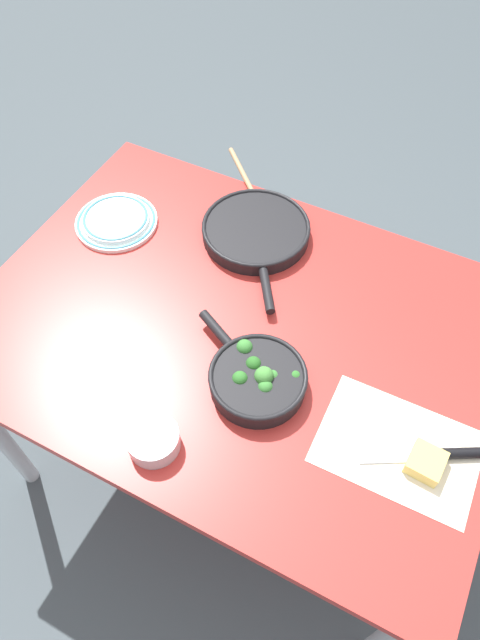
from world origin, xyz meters
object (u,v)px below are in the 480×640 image
at_px(wooden_spoon, 254,195).
at_px(prep_bowl_steel, 153,440).
at_px(grater_knife, 438,455).
at_px(skillet_eggs, 256,231).
at_px(cheese_block, 426,463).
at_px(skillet_broccoli, 257,378).
at_px(dinner_plate_stack, 116,220).

xyz_separation_m(wooden_spoon, prep_bowl_steel, (0.16, -0.80, 0.02)).
distance_m(grater_knife, prep_bowl_steel, 0.61).
relative_size(wooden_spoon, prep_bowl_steel, 2.43).
bearing_deg(skillet_eggs, grater_knife, 23.87).
bearing_deg(cheese_block, skillet_broccoli, 177.86).
relative_size(skillet_broccoli, wooden_spoon, 1.14).
height_order(skillet_broccoli, dinner_plate_stack, skillet_broccoli).
height_order(grater_knife, cheese_block, cheese_block).
height_order(cheese_block, dinner_plate_stack, cheese_block).
height_order(wooden_spoon, dinner_plate_stack, dinner_plate_stack).
height_order(skillet_eggs, wooden_spoon, skillet_eggs).
bearing_deg(grater_knife, wooden_spoon, -66.48).
relative_size(skillet_broccoli, prep_bowl_steel, 2.79).
relative_size(grater_knife, dinner_plate_stack, 1.03).
distance_m(grater_knife, cheese_block, 0.04).
bearing_deg(wooden_spoon, skillet_broccoli, -18.66).
bearing_deg(cheese_block, skillet_eggs, 144.33).
distance_m(skillet_eggs, grater_knife, 0.75).
relative_size(skillet_broccoli, skillet_eggs, 0.80).
height_order(skillet_eggs, cheese_block, skillet_eggs).
relative_size(dinner_plate_stack, prep_bowl_steel, 2.04).
xyz_separation_m(skillet_broccoli, wooden_spoon, (-0.29, 0.57, -0.02)).
bearing_deg(dinner_plate_stack, grater_knife, -15.01).
bearing_deg(skillet_broccoli, grater_knife, -150.22).
xyz_separation_m(skillet_broccoli, dinner_plate_stack, (-0.59, 0.29, -0.02)).
relative_size(wooden_spoon, grater_knife, 1.16).
bearing_deg(grater_knife, cheese_block, 32.15).
bearing_deg(cheese_block, prep_bowl_steel, -157.69).
height_order(dinner_plate_stack, prep_bowl_steel, prep_bowl_steel).
bearing_deg(skillet_broccoli, prep_bowl_steel, 87.77).
xyz_separation_m(wooden_spoon, dinner_plate_stack, (-0.30, -0.28, 0.01)).
xyz_separation_m(grater_knife, prep_bowl_steel, (-0.55, -0.25, 0.02)).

